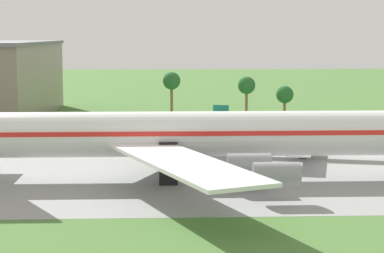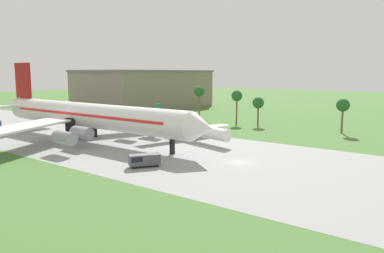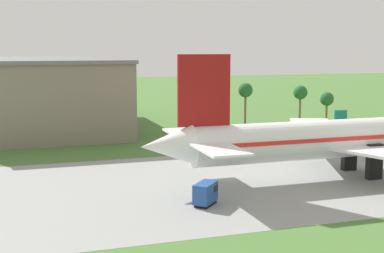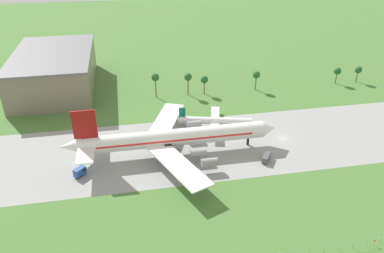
# 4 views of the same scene
# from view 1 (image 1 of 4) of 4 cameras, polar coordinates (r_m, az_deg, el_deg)

# --- Properties ---
(jet_airliner) EXTENTS (76.78, 60.84, 19.56)m
(jet_airliner) POSITION_cam_1_polar(r_m,az_deg,el_deg) (93.08, -0.82, -0.65)
(jet_airliner) COLOR white
(jet_airliner) RESTS_ON ground_plane
(regional_aircraft) EXTENTS (29.32, 26.60, 8.14)m
(regional_aircraft) POSITION_cam_1_polar(r_m,az_deg,el_deg) (111.59, 9.06, -1.18)
(regional_aircraft) COLOR white
(regional_aircraft) RESTS_ON ground_plane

